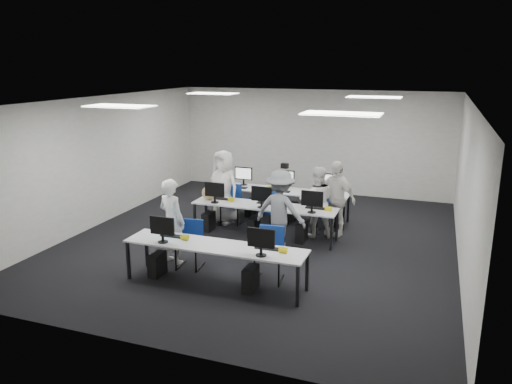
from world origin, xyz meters
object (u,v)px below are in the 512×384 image
(chair_3, at_px, (270,218))
(chair_7, at_px, (327,220))
(desk_front, at_px, (215,248))
(chair_6, at_px, (276,215))
(student_1, at_px, (317,202))
(chair_5, at_px, (237,208))
(chair_0, at_px, (190,253))
(student_0, at_px, (172,221))
(chair_2, at_px, (230,211))
(photographer, at_px, (280,210))
(chair_1, at_px, (270,264))
(desk_mid, at_px, (264,207))
(chair_4, at_px, (324,223))
(student_2, at_px, (224,187))
(student_3, at_px, (336,198))

(chair_3, bearing_deg, chair_7, 30.08)
(desk_front, relative_size, chair_6, 3.41)
(chair_3, distance_m, student_1, 1.24)
(chair_5, distance_m, student_1, 2.18)
(chair_0, relative_size, chair_3, 1.06)
(desk_front, height_order, student_0, student_0)
(chair_3, xyz_separation_m, student_1, (1.12, -0.13, 0.52))
(chair_2, relative_size, photographer, 0.54)
(chair_1, height_order, student_0, student_0)
(desk_front, bearing_deg, chair_0, 144.23)
(chair_7, distance_m, student_0, 3.70)
(chair_2, bearing_deg, chair_7, -11.57)
(chair_1, relative_size, student_0, 0.58)
(student_0, bearing_deg, chair_1, -166.59)
(desk_mid, bearing_deg, chair_0, -110.53)
(chair_2, xyz_separation_m, student_1, (2.15, -0.22, 0.50))
(chair_0, height_order, chair_4, chair_0)
(chair_0, distance_m, chair_3, 2.72)
(chair_3, bearing_deg, student_0, -93.77)
(chair_6, bearing_deg, chair_4, -1.27)
(desk_front, height_order, chair_0, chair_0)
(chair_0, relative_size, photographer, 0.53)
(chair_6, xyz_separation_m, student_0, (-1.23, -2.69, 0.53))
(chair_7, bearing_deg, photographer, -134.08)
(chair_5, bearing_deg, chair_0, -81.33)
(desk_front, height_order, student_2, student_2)
(chair_6, bearing_deg, chair_5, 175.39)
(chair_2, height_order, chair_6, chair_6)
(chair_0, bearing_deg, desk_mid, 63.76)
(chair_2, bearing_deg, chair_1, -70.37)
(chair_4, distance_m, photographer, 1.52)
(chair_4, height_order, student_3, student_3)
(student_3, height_order, photographer, student_3)
(chair_3, bearing_deg, chair_4, 23.62)
(chair_2, relative_size, student_2, 0.51)
(chair_6, xyz_separation_m, student_1, (1.02, -0.30, 0.49))
(chair_3, bearing_deg, student_3, 25.05)
(desk_front, bearing_deg, student_3, 66.77)
(chair_7, bearing_deg, chair_3, 171.59)
(chair_3, distance_m, student_2, 1.34)
(chair_1, distance_m, chair_5, 3.52)
(student_2, distance_m, photographer, 2.21)
(student_1, bearing_deg, chair_3, -24.76)
(chair_4, distance_m, student_2, 2.52)
(chair_2, xyz_separation_m, chair_6, (1.13, 0.08, 0.01))
(student_2, bearing_deg, student_1, 11.91)
(chair_1, relative_size, chair_5, 0.99)
(chair_2, height_order, student_3, student_3)
(chair_6, bearing_deg, student_1, -12.87)
(chair_0, xyz_separation_m, chair_1, (1.59, -0.05, 0.02))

